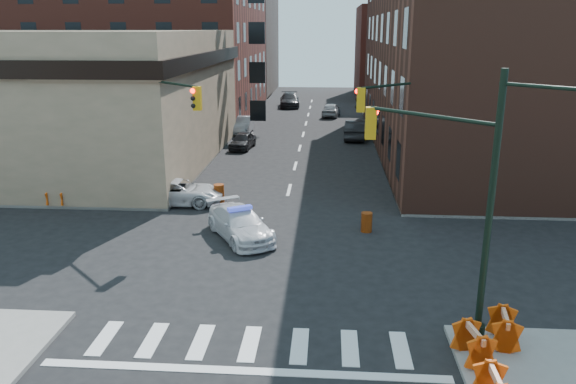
# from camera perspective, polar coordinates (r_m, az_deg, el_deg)

# --- Properties ---
(ground) EXTENTS (140.00, 140.00, 0.00)m
(ground) POSITION_cam_1_polar(r_m,az_deg,el_deg) (23.58, -1.61, -6.53)
(ground) COLOR black
(ground) RESTS_ON ground
(sidewalk_nw) EXTENTS (34.00, 54.50, 0.15)m
(sidewalk_nw) POSITION_cam_1_polar(r_m,az_deg,el_deg) (60.62, -20.65, 6.66)
(sidewalk_nw) COLOR gray
(sidewalk_nw) RESTS_ON ground
(sidewalk_ne) EXTENTS (34.00, 54.50, 0.15)m
(sidewalk_ne) POSITION_cam_1_polar(r_m,az_deg,el_deg) (58.91, 24.88, 5.94)
(sidewalk_ne) COLOR gray
(sidewalk_ne) RESTS_ON ground
(bank_building) EXTENTS (22.00, 22.00, 9.00)m
(bank_building) POSITION_cam_1_polar(r_m,az_deg,el_deg) (42.94, -22.77, 8.85)
(bank_building) COLOR tan
(bank_building) RESTS_ON ground
(apartment_block) EXTENTS (25.00, 25.00, 24.00)m
(apartment_block) POSITION_cam_1_polar(r_m,az_deg,el_deg) (65.07, -15.22, 18.28)
(apartment_block) COLOR maroon
(apartment_block) RESTS_ON ground
(commercial_row_ne) EXTENTS (14.00, 34.00, 14.00)m
(commercial_row_ne) POSITION_cam_1_polar(r_m,az_deg,el_deg) (45.47, 18.32, 12.80)
(commercial_row_ne) COLOR #502B20
(commercial_row_ne) RESTS_ON ground
(filler_nw) EXTENTS (20.00, 18.00, 16.00)m
(filler_nw) POSITION_cam_1_polar(r_m,az_deg,el_deg) (85.59, -8.46, 15.37)
(filler_nw) COLOR #52443C
(filler_nw) RESTS_ON ground
(filler_ne) EXTENTS (16.00, 16.00, 12.00)m
(filler_ne) POSITION_cam_1_polar(r_m,az_deg,el_deg) (80.55, 12.92, 13.67)
(filler_ne) COLOR maroon
(filler_ne) RESTS_ON ground
(signal_pole_se) EXTENTS (5.40, 5.27, 8.00)m
(signal_pole_se) POSITION_cam_1_polar(r_m,az_deg,el_deg) (17.15, 16.83, 0.25)
(signal_pole_se) COLOR black
(signal_pole_se) RESTS_ON sidewalk_se
(signal_pole_nw) EXTENTS (3.58, 3.67, 8.00)m
(signal_pole_nw) POSITION_cam_1_polar(r_m,az_deg,el_deg) (28.55, -12.43, 6.22)
(signal_pole_nw) COLOR black
(signal_pole_nw) RESTS_ON sidewalk_nw
(signal_pole_ne) EXTENTS (3.67, 3.58, 8.00)m
(signal_pole_ne) POSITION_cam_1_polar(r_m,az_deg,el_deg) (27.63, 11.65, 5.94)
(signal_pole_ne) COLOR black
(signal_pole_ne) RESTS_ON sidewalk_ne
(tree_ne_near) EXTENTS (3.00, 3.00, 4.85)m
(tree_ne_near) POSITION_cam_1_polar(r_m,az_deg,el_deg) (48.24, 10.53, 9.30)
(tree_ne_near) COLOR black
(tree_ne_near) RESTS_ON sidewalk_ne
(tree_ne_far) EXTENTS (3.00, 3.00, 4.85)m
(tree_ne_far) POSITION_cam_1_polar(r_m,az_deg,el_deg) (56.15, 9.67, 10.30)
(tree_ne_far) COLOR black
(tree_ne_far) RESTS_ON sidewalk_ne
(police_car) EXTENTS (4.04, 5.01, 1.36)m
(police_car) POSITION_cam_1_polar(r_m,az_deg,el_deg) (25.41, -4.89, -3.22)
(police_car) COLOR silver
(police_car) RESTS_ON ground
(pickup) EXTENTS (4.88, 2.33, 1.34)m
(pickup) POSITION_cam_1_polar(r_m,az_deg,el_deg) (30.79, -11.13, 0.01)
(pickup) COLOR silver
(pickup) RESTS_ON ground
(parked_car_wnear) EXTENTS (1.95, 3.94, 1.29)m
(parked_car_wnear) POSITION_cam_1_polar(r_m,az_deg,el_deg) (44.46, -4.64, 5.23)
(parked_car_wnear) COLOR black
(parked_car_wnear) RESTS_ON ground
(parked_car_wfar) EXTENTS (1.62, 4.52, 1.48)m
(parked_car_wfar) POSITION_cam_1_polar(r_m,az_deg,el_deg) (51.15, -4.63, 6.80)
(parked_car_wfar) COLOR gray
(parked_car_wfar) RESTS_ON ground
(parked_car_wdeep) EXTENTS (2.73, 5.79, 1.63)m
(parked_car_wdeep) POSITION_cam_1_polar(r_m,az_deg,el_deg) (68.55, 0.16, 9.33)
(parked_car_wdeep) COLOR black
(parked_car_wdeep) RESTS_ON ground
(parked_car_enear) EXTENTS (2.10, 5.02, 1.61)m
(parked_car_enear) POSITION_cam_1_polar(r_m,az_deg,el_deg) (48.58, 6.86, 6.31)
(parked_car_enear) COLOR black
(parked_car_enear) RESTS_ON ground
(parked_car_efar) EXTENTS (2.25, 4.43, 1.45)m
(parked_car_efar) POSITION_cam_1_polar(r_m,az_deg,el_deg) (61.07, 4.41, 8.33)
(parked_car_efar) COLOR #93969B
(parked_car_efar) RESTS_ON ground
(pedestrian_a) EXTENTS (0.78, 0.66, 1.82)m
(pedestrian_a) POSITION_cam_1_polar(r_m,az_deg,el_deg) (30.07, -12.89, 0.28)
(pedestrian_a) COLOR black
(pedestrian_a) RESTS_ON sidewalk_nw
(pedestrian_b) EXTENTS (1.07, 0.93, 1.88)m
(pedestrian_b) POSITION_cam_1_polar(r_m,az_deg,el_deg) (33.04, -19.60, 1.23)
(pedestrian_b) COLOR black
(pedestrian_b) RESTS_ON sidewalk_nw
(pedestrian_c) EXTENTS (1.00, 0.54, 1.63)m
(pedestrian_c) POSITION_cam_1_polar(r_m,az_deg,el_deg) (33.04, -23.45, 0.59)
(pedestrian_c) COLOR black
(pedestrian_c) RESTS_ON sidewalk_nw
(barrel_road) EXTENTS (0.55, 0.55, 0.92)m
(barrel_road) POSITION_cam_1_polar(r_m,az_deg,el_deg) (26.43, 7.99, -3.05)
(barrel_road) COLOR red
(barrel_road) RESTS_ON ground
(barrel_bank) EXTENTS (0.63, 0.63, 1.01)m
(barrel_bank) POSITION_cam_1_polar(r_m,az_deg,el_deg) (30.75, -7.02, -0.15)
(barrel_bank) COLOR orange
(barrel_bank) RESTS_ON ground
(barricade_se_a) EXTENTS (0.84, 1.39, 0.98)m
(barricade_se_a) POSITION_cam_1_polar(r_m,az_deg,el_deg) (18.16, 21.08, -12.83)
(barricade_se_a) COLOR #C55209
(barricade_se_a) RESTS_ON sidewalk_se
(barricade_se_b) EXTENTS (0.89, 1.41, 0.98)m
(barricade_se_b) POSITION_cam_1_polar(r_m,az_deg,el_deg) (17.09, 18.28, -14.47)
(barricade_se_b) COLOR #C76009
(barricade_se_b) RESTS_ON sidewalk_se
(barricade_nw_a) EXTENTS (1.40, 0.94, 0.96)m
(barricade_nw_a) POSITION_cam_1_polar(r_m,az_deg,el_deg) (32.97, -16.84, 0.62)
(barricade_nw_a) COLOR #E25F0A
(barricade_nw_a) RESTS_ON sidewalk_nw
(barricade_nw_b) EXTENTS (1.07, 0.54, 0.80)m
(barricade_nw_b) POSITION_cam_1_polar(r_m,az_deg,el_deg) (31.98, -22.46, -0.56)
(barricade_nw_b) COLOR red
(barricade_nw_b) RESTS_ON sidewalk_nw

